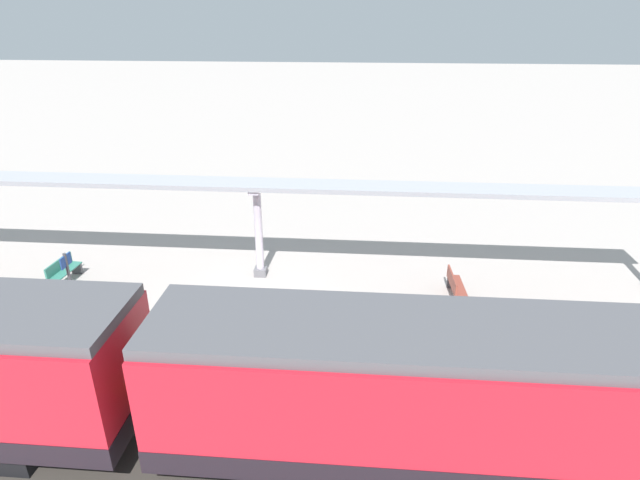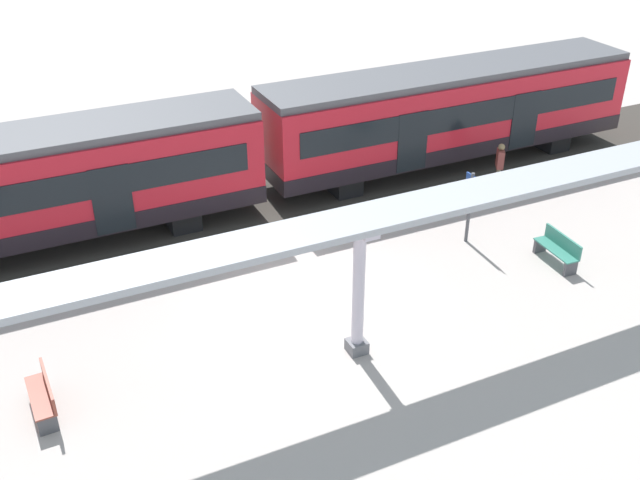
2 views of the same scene
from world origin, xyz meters
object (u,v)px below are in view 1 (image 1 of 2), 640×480
(canopy_pillar_second, at_px, (259,232))
(bench_near_end, at_px, (455,286))
(train_near_carriage, at_px, (490,399))
(platform_info_sign, at_px, (70,279))
(bench_mid_platform, at_px, (63,271))

(canopy_pillar_second, bearing_deg, bench_near_end, -98.56)
(bench_near_end, bearing_deg, canopy_pillar_second, 81.44)
(train_near_carriage, relative_size, canopy_pillar_second, 4.00)
(canopy_pillar_second, xyz_separation_m, platform_info_sign, (-3.19, 5.34, -0.40))
(bench_mid_platform, bearing_deg, platform_info_sign, -142.91)
(bench_near_end, distance_m, bench_mid_platform, 13.77)
(platform_info_sign, bearing_deg, bench_mid_platform, 37.09)
(bench_mid_platform, bearing_deg, bench_near_end, -89.72)
(bench_near_end, xyz_separation_m, bench_mid_platform, (-0.07, 13.77, 0.00))
(train_near_carriage, relative_size, platform_info_sign, 6.20)
(train_near_carriage, xyz_separation_m, canopy_pillar_second, (8.21, 6.29, -0.10))
(train_near_carriage, bearing_deg, bench_near_end, -4.48)
(canopy_pillar_second, distance_m, bench_mid_platform, 7.12)
(train_near_carriage, height_order, bench_mid_platform, train_near_carriage)
(bench_mid_platform, relative_size, platform_info_sign, 0.69)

